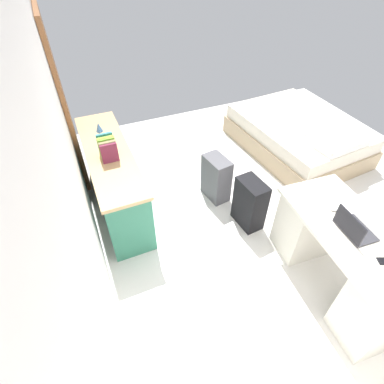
{
  "coord_description": "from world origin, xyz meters",
  "views": [
    {
      "loc": [
        -2.06,
        1.91,
        2.68
      ],
      "look_at": [
        0.04,
        1.01,
        0.6
      ],
      "focal_mm": 28.32,
      "sensor_mm": 36.0,
      "label": 1
    }
  ],
  "objects": [
    {
      "name": "credenza",
      "position": [
        0.83,
        1.68,
        0.39
      ],
      "size": [
        1.8,
        0.48,
        0.78
      ],
      "color": "#2D7056",
      "rests_on": "ground_plane"
    },
    {
      "name": "computer_mouse",
      "position": [
        -0.82,
        -0.01,
        0.76
      ],
      "size": [
        0.07,
        0.1,
        0.03
      ],
      "primitive_type": "ellipsoid",
      "rotation": [
        0.0,
        0.0,
        -0.08
      ],
      "color": "white",
      "rests_on": "desk"
    },
    {
      "name": "desk",
      "position": [
        -1.11,
        0.02,
        0.39
      ],
      "size": [
        1.49,
        0.78,
        0.74
      ],
      "color": "silver",
      "rests_on": "ground_plane"
    },
    {
      "name": "suitcase_black",
      "position": [
        -0.09,
        0.37,
        0.3
      ],
      "size": [
        0.38,
        0.25,
        0.6
      ],
      "primitive_type": "cube",
      "rotation": [
        0.0,
        0.0,
        0.09
      ],
      "color": "black",
      "rests_on": "ground_plane"
    },
    {
      "name": "door_wooden",
      "position": [
        1.66,
        1.98,
        1.02
      ],
      "size": [
        0.88,
        0.05,
        2.04
      ],
      "primitive_type": "cube",
      "color": "brown",
      "rests_on": "ground_plane"
    },
    {
      "name": "wall_back",
      "position": [
        0.0,
        2.06,
        1.39
      ],
      "size": [
        4.41,
        0.1,
        2.78
      ],
      "primitive_type": "cube",
      "color": "white",
      "rests_on": "ground_plane"
    },
    {
      "name": "figurine_small",
      "position": [
        1.29,
        1.68,
        0.84
      ],
      "size": [
        0.08,
        0.08,
        0.11
      ],
      "primitive_type": "cone",
      "color": "#4C7FBF",
      "rests_on": "credenza"
    },
    {
      "name": "book_row",
      "position": [
        0.72,
        1.68,
        0.89
      ],
      "size": [
        0.23,
        0.17,
        0.23
      ],
      "color": "maroon",
      "rests_on": "credenza"
    },
    {
      "name": "suitcase_spare_grey",
      "position": [
        0.47,
        0.5,
        0.29
      ],
      "size": [
        0.39,
        0.27,
        0.58
      ],
      "primitive_type": "cube",
      "rotation": [
        0.0,
        0.0,
        0.15
      ],
      "color": "#4C4C51",
      "rests_on": "ground_plane"
    },
    {
      "name": "bed",
      "position": [
        0.94,
        -1.1,
        0.24
      ],
      "size": [
        1.99,
        1.53,
        0.58
      ],
      "color": "tan",
      "rests_on": "ground_plane"
    },
    {
      "name": "ground_plane",
      "position": [
        0.0,
        0.0,
        0.0
      ],
      "size": [
        5.41,
        5.41,
        0.0
      ],
      "primitive_type": "plane",
      "color": "silver"
    },
    {
      "name": "laptop",
      "position": [
        -1.07,
        0.05,
        0.79
      ],
      "size": [
        0.33,
        0.25,
        0.21
      ],
      "color": "#333338",
      "rests_on": "desk"
    }
  ]
}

